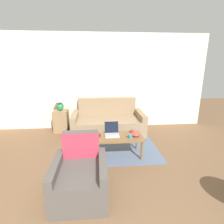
# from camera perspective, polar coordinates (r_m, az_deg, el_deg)

# --- Properties ---
(wall_back) EXTENTS (6.66, 0.06, 2.60)m
(wall_back) POSITION_cam_1_polar(r_m,az_deg,el_deg) (4.95, -7.76, 9.62)
(wall_back) COLOR silver
(wall_back) RESTS_ON ground_plane
(rug) EXTENTS (1.82, 2.04, 0.01)m
(rug) POSITION_cam_1_polar(r_m,az_deg,el_deg) (4.21, 0.65, -9.82)
(rug) COLOR slate
(rug) RESTS_ON ground_plane
(couch) EXTENTS (1.87, 0.93, 0.89)m
(couch) POSITION_cam_1_polar(r_m,az_deg,el_deg) (4.72, -1.29, -3.58)
(couch) COLOR #937A5B
(couch) RESTS_ON ground_plane
(armchair) EXTENTS (0.73, 0.80, 0.84)m
(armchair) POSITION_cam_1_polar(r_m,az_deg,el_deg) (2.65, -10.26, -20.34)
(armchair) COLOR #514C47
(armchair) RESTS_ON ground_plane
(side_table) EXTENTS (0.37, 0.37, 0.59)m
(side_table) POSITION_cam_1_polar(r_m,az_deg,el_deg) (4.97, -16.26, -2.80)
(side_table) COLOR #937551
(side_table) RESTS_ON ground_plane
(table_lamp) EXTENTS (0.28, 0.28, 0.50)m
(table_lamp) POSITION_cam_1_polar(r_m,az_deg,el_deg) (4.82, -16.81, 4.17)
(table_lamp) COLOR #1E8451
(table_lamp) RESTS_ON side_table
(coffee_table) EXTENTS (1.01, 0.54, 0.41)m
(coffee_table) POSITION_cam_1_polar(r_m,az_deg,el_deg) (3.52, 1.64, -8.64)
(coffee_table) COLOR brown
(coffee_table) RESTS_ON ground_plane
(laptop) EXTENTS (0.28, 0.30, 0.24)m
(laptop) POSITION_cam_1_polar(r_m,az_deg,el_deg) (3.55, -0.05, -6.61)
(laptop) COLOR #B7B7BC
(laptop) RESTS_ON coffee_table
(cup_navy) EXTENTS (0.07, 0.07, 0.08)m
(cup_navy) POSITION_cam_1_polar(r_m,az_deg,el_deg) (3.42, 6.03, -7.93)
(cup_navy) COLOR teal
(cup_navy) RESTS_ON coffee_table
(cup_yellow) EXTENTS (0.08, 0.08, 0.07)m
(cup_yellow) POSITION_cam_1_polar(r_m,az_deg,el_deg) (3.67, 6.58, -6.27)
(cup_yellow) COLOR #B23D38
(cup_yellow) RESTS_ON coffee_table
(snack_bowl) EXTENTS (0.18, 0.18, 0.08)m
(snack_bowl) POSITION_cam_1_polar(r_m,az_deg,el_deg) (3.53, 7.68, -7.21)
(snack_bowl) COLOR #B23D38
(snack_bowl) RESTS_ON coffee_table
(tv_remote) EXTENTS (0.07, 0.16, 0.02)m
(tv_remote) POSITION_cam_1_polar(r_m,az_deg,el_deg) (3.51, -4.31, -7.75)
(tv_remote) COLOR black
(tv_remote) RESTS_ON coffee_table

